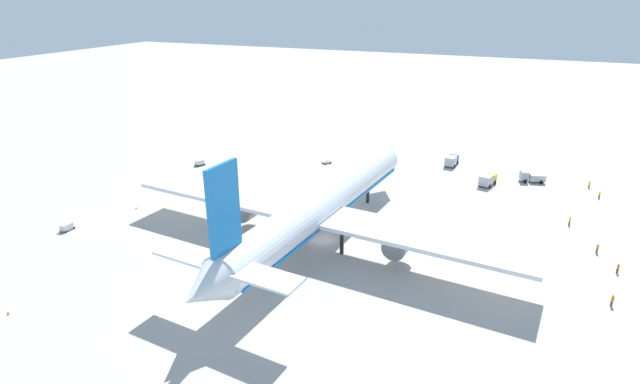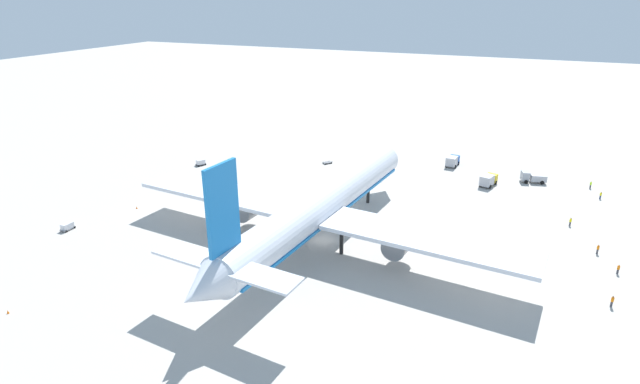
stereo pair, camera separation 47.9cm
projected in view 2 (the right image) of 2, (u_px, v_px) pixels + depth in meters
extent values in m
plane|color=#ADA8A0|center=(323.00, 240.00, 92.14)|extent=(600.00, 600.00, 0.00)
cylinder|color=silver|center=(323.00, 203.00, 89.41)|extent=(58.10, 11.88, 6.35)
cone|color=silver|center=(389.00, 156.00, 114.97)|extent=(5.65, 6.68, 6.22)
cone|color=silver|center=(202.00, 290.00, 63.32)|extent=(6.90, 6.61, 6.03)
cube|color=#1972BF|center=(223.00, 209.00, 64.13)|extent=(6.02, 1.08, 12.02)
cube|color=silver|center=(190.00, 254.00, 69.35)|extent=(5.36, 10.51, 0.36)
cube|color=silver|center=(262.00, 276.00, 63.96)|extent=(5.36, 10.51, 0.36)
cube|color=silver|center=(223.00, 193.00, 96.44)|extent=(12.23, 34.66, 0.70)
cylinder|color=slate|center=(249.00, 208.00, 95.86)|extent=(5.84, 4.61, 4.10)
cube|color=silver|center=(428.00, 239.00, 78.38)|extent=(12.23, 34.66, 0.70)
cylinder|color=slate|center=(399.00, 243.00, 82.35)|extent=(5.97, 4.53, 4.01)
cylinder|color=black|center=(368.00, 193.00, 107.81)|extent=(0.70, 0.70, 4.22)
cylinder|color=black|center=(290.00, 230.00, 91.33)|extent=(0.70, 0.70, 4.22)
cylinder|color=black|center=(341.00, 243.00, 86.69)|extent=(0.70, 0.70, 4.22)
cube|color=#1972BF|center=(323.00, 212.00, 90.05)|extent=(55.77, 11.35, 0.50)
cube|color=#999EA5|center=(525.00, 176.00, 119.87)|extent=(2.74, 2.22, 2.15)
cube|color=#B2B2B7|center=(538.00, 178.00, 119.54)|extent=(3.18, 3.96, 1.51)
cube|color=black|center=(523.00, 174.00, 119.75)|extent=(1.98, 0.57, 0.95)
cylinder|color=black|center=(526.00, 182.00, 119.14)|extent=(0.51, 0.95, 0.90)
cylinder|color=black|center=(524.00, 178.00, 121.34)|extent=(0.51, 0.95, 0.90)
cylinder|color=black|center=(542.00, 183.00, 118.61)|extent=(0.51, 0.95, 0.90)
cylinder|color=black|center=(540.00, 179.00, 120.81)|extent=(0.51, 0.95, 0.90)
cube|color=yellow|center=(492.00, 178.00, 119.11)|extent=(2.22, 2.74, 1.85)
cube|color=#B2B2B7|center=(487.00, 180.00, 116.92)|extent=(3.89, 3.22, 2.23)
cube|color=black|center=(493.00, 175.00, 119.35)|extent=(0.63, 1.95, 0.81)
cylinder|color=black|center=(486.00, 180.00, 120.03)|extent=(0.95, 0.54, 0.90)
cylinder|color=black|center=(496.00, 183.00, 118.63)|extent=(0.95, 0.54, 0.90)
cylinder|color=black|center=(480.00, 184.00, 117.53)|extent=(0.95, 0.54, 0.90)
cylinder|color=black|center=(490.00, 187.00, 116.13)|extent=(0.95, 0.54, 0.90)
cube|color=#194CA5|center=(455.00, 159.00, 132.49)|extent=(1.79, 2.55, 1.87)
cube|color=#B2B2B7|center=(452.00, 161.00, 130.15)|extent=(3.44, 2.71, 2.22)
cube|color=black|center=(455.00, 157.00, 132.76)|extent=(0.28, 2.01, 0.82)
cylinder|color=black|center=(449.00, 162.00, 133.25)|extent=(0.93, 0.39, 0.90)
cylinder|color=black|center=(459.00, 163.00, 132.16)|extent=(0.93, 0.39, 0.90)
cylinder|color=black|center=(446.00, 165.00, 130.56)|extent=(0.93, 0.39, 0.90)
cylinder|color=black|center=(455.00, 167.00, 129.47)|extent=(0.93, 0.39, 0.90)
cube|color=#595B60|center=(327.00, 162.00, 133.18)|extent=(2.66, 2.46, 0.15)
cylinder|color=#333338|center=(332.00, 162.00, 133.87)|extent=(0.53, 0.41, 0.08)
cylinder|color=black|center=(329.00, 161.00, 134.18)|extent=(0.40, 0.33, 0.40)
cylinder|color=black|center=(331.00, 163.00, 133.06)|extent=(0.40, 0.33, 0.40)
cylinder|color=black|center=(323.00, 163.00, 133.35)|extent=(0.40, 0.33, 0.40)
cylinder|color=black|center=(326.00, 164.00, 132.24)|extent=(0.40, 0.33, 0.40)
cube|color=gray|center=(68.00, 228.00, 96.11)|extent=(2.56, 1.40, 0.15)
cylinder|color=#333338|center=(61.00, 232.00, 94.76)|extent=(0.60, 0.08, 0.08)
cube|color=silver|center=(67.00, 226.00, 95.89)|extent=(2.15, 1.26, 1.02)
cylinder|color=black|center=(66.00, 231.00, 95.05)|extent=(0.40, 0.12, 0.40)
cylinder|color=black|center=(61.00, 230.00, 95.56)|extent=(0.40, 0.12, 0.40)
cylinder|color=black|center=(75.00, 227.00, 96.71)|extent=(0.40, 0.12, 0.40)
cylinder|color=black|center=(69.00, 226.00, 97.22)|extent=(0.40, 0.12, 0.40)
cube|color=#595B60|center=(201.00, 164.00, 131.84)|extent=(2.88, 2.37, 0.15)
cylinder|color=#333338|center=(195.00, 165.00, 130.90)|extent=(0.57, 0.34, 0.08)
cube|color=silver|center=(201.00, 162.00, 131.61)|extent=(2.45, 2.06, 1.13)
cylinder|color=black|center=(199.00, 166.00, 130.80)|extent=(0.41, 0.28, 0.40)
cylinder|color=black|center=(196.00, 165.00, 131.79)|extent=(0.41, 0.28, 0.40)
cylinder|color=black|center=(205.00, 164.00, 131.95)|extent=(0.41, 0.28, 0.40)
cylinder|color=black|center=(203.00, 163.00, 132.94)|extent=(0.41, 0.28, 0.40)
cylinder|color=navy|center=(600.00, 197.00, 110.39)|extent=(0.41, 0.41, 0.80)
cylinder|color=yellow|center=(601.00, 194.00, 110.13)|extent=(0.51, 0.51, 0.60)
sphere|color=#8C6647|center=(601.00, 192.00, 109.98)|extent=(0.22, 0.22, 0.22)
cylinder|color=#3F3F47|center=(618.00, 271.00, 81.06)|extent=(0.43, 0.43, 0.82)
cylinder|color=orange|center=(619.00, 268.00, 80.79)|extent=(0.54, 0.54, 0.62)
sphere|color=tan|center=(619.00, 265.00, 80.64)|extent=(0.22, 0.22, 0.22)
cylinder|color=#3F3F47|center=(611.00, 304.00, 72.56)|extent=(0.45, 0.45, 0.88)
cylinder|color=orange|center=(613.00, 299.00, 72.27)|extent=(0.57, 0.57, 0.66)
sphere|color=#8C6647|center=(613.00, 297.00, 72.11)|extent=(0.24, 0.24, 0.24)
cylinder|color=#3F3F47|center=(570.00, 224.00, 97.68)|extent=(0.45, 0.45, 0.84)
cylinder|color=yellow|center=(571.00, 220.00, 97.41)|extent=(0.56, 0.56, 0.63)
sphere|color=#8C6647|center=(571.00, 218.00, 97.26)|extent=(0.23, 0.23, 0.23)
cylinder|color=#3F3F47|center=(590.00, 187.00, 116.26)|extent=(0.45, 0.45, 0.86)
cylinder|color=#B2F219|center=(591.00, 184.00, 115.98)|extent=(0.57, 0.57, 0.64)
sphere|color=beige|center=(591.00, 182.00, 115.82)|extent=(0.23, 0.23, 0.23)
cylinder|color=#3F3F47|center=(597.00, 251.00, 87.27)|extent=(0.35, 0.35, 0.87)
cylinder|color=orange|center=(598.00, 248.00, 86.99)|extent=(0.44, 0.44, 0.65)
sphere|color=tan|center=(599.00, 245.00, 86.83)|extent=(0.24, 0.24, 0.24)
cone|color=orange|center=(223.00, 169.00, 128.41)|extent=(0.36, 0.36, 0.55)
cone|color=orange|center=(137.00, 207.00, 105.41)|extent=(0.36, 0.36, 0.55)
cone|color=orange|center=(8.00, 312.00, 71.09)|extent=(0.36, 0.36, 0.55)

